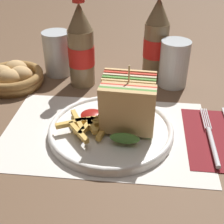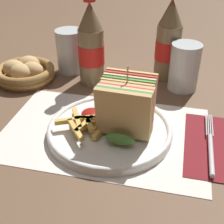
% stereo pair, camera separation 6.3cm
% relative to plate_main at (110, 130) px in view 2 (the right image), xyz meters
% --- Properties ---
extents(ground_plane, '(4.00, 4.00, 0.00)m').
position_rel_plate_main_xyz_m(ground_plane, '(-0.01, -0.01, -0.01)').
color(ground_plane, brown).
extents(placemat, '(0.42, 0.27, 0.00)m').
position_rel_plate_main_xyz_m(placemat, '(-0.01, 0.00, -0.01)').
color(placemat, silver).
rests_on(placemat, ground_plane).
extents(plate_main, '(0.25, 0.25, 0.02)m').
position_rel_plate_main_xyz_m(plate_main, '(0.00, 0.00, 0.00)').
color(plate_main, white).
rests_on(plate_main, ground_plane).
extents(club_sandwich, '(0.11, 0.11, 0.14)m').
position_rel_plate_main_xyz_m(club_sandwich, '(0.03, 0.00, 0.06)').
color(club_sandwich, tan).
rests_on(club_sandwich, plate_main).
extents(fries_pile, '(0.12, 0.10, 0.02)m').
position_rel_plate_main_xyz_m(fries_pile, '(-0.04, -0.01, 0.02)').
color(fries_pile, gold).
rests_on(fries_pile, plate_main).
extents(ketchup_blob, '(0.05, 0.04, 0.02)m').
position_rel_plate_main_xyz_m(ketchup_blob, '(-0.04, 0.02, 0.02)').
color(ketchup_blob, maroon).
rests_on(ketchup_blob, plate_main).
extents(napkin, '(0.15, 0.20, 0.00)m').
position_rel_plate_main_xyz_m(napkin, '(0.22, 0.01, -0.01)').
color(napkin, maroon).
rests_on(napkin, ground_plane).
extents(fork, '(0.01, 0.19, 0.01)m').
position_rel_plate_main_xyz_m(fork, '(0.20, -0.01, -0.00)').
color(fork, silver).
rests_on(fork, napkin).
extents(coke_bottle_near, '(0.07, 0.07, 0.23)m').
position_rel_plate_main_xyz_m(coke_bottle_near, '(-0.10, 0.21, 0.09)').
color(coke_bottle_near, '#7A6647').
rests_on(coke_bottle_near, ground_plane).
extents(coke_bottle_far, '(0.07, 0.07, 0.23)m').
position_rel_plate_main_xyz_m(coke_bottle_far, '(0.09, 0.29, 0.09)').
color(coke_bottle_far, '#7A6647').
rests_on(coke_bottle_far, ground_plane).
extents(glass_near, '(0.07, 0.07, 0.12)m').
position_rel_plate_main_xyz_m(glass_near, '(0.13, 0.23, 0.05)').
color(glass_near, silver).
rests_on(glass_near, ground_plane).
extents(glass_far, '(0.07, 0.07, 0.12)m').
position_rel_plate_main_xyz_m(glass_far, '(-0.17, 0.26, 0.04)').
color(glass_far, silver).
rests_on(glass_far, ground_plane).
extents(bread_basket, '(0.15, 0.15, 0.06)m').
position_rel_plate_main_xyz_m(bread_basket, '(-0.27, 0.18, 0.01)').
color(bread_basket, olive).
rests_on(bread_basket, ground_plane).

